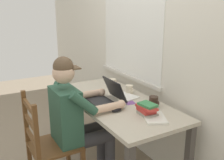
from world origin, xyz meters
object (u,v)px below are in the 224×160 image
at_px(coffee_mug_spare, 129,89).
at_px(coffee_mug_dark, 154,101).
at_px(seated_person, 77,116).
at_px(landscape_photo_print, 129,102).
at_px(wooden_chair, 48,146).
at_px(computer_mouse, 116,110).
at_px(book_stack_main, 147,110).
at_px(desk, 116,109).
at_px(coffee_mug_white, 113,83).
at_px(laptop, 106,97).

bearing_deg(coffee_mug_spare, coffee_mug_dark, -0.60).
bearing_deg(seated_person, landscape_photo_print, 80.79).
bearing_deg(landscape_photo_print, wooden_chair, -85.08).
bearing_deg(wooden_chair, seated_person, 90.00).
bearing_deg(coffee_mug_dark, computer_mouse, -99.54).
distance_m(coffee_mug_dark, book_stack_main, 0.23).
xyz_separation_m(seated_person, book_stack_main, (0.41, 0.48, 0.11)).
xyz_separation_m(coffee_mug_dark, book_stack_main, (0.14, -0.18, 0.00)).
distance_m(seated_person, coffee_mug_spare, 0.69).
height_order(seated_person, coffee_mug_dark, seated_person).
bearing_deg(seated_person, wooden_chair, -90.00).
height_order(seated_person, computer_mouse, seated_person).
height_order(desk, landscape_photo_print, landscape_photo_print).
bearing_deg(book_stack_main, wooden_chair, -118.60).
bearing_deg(wooden_chair, coffee_mug_spare, 98.55).
bearing_deg(computer_mouse, desk, 150.13).
xyz_separation_m(computer_mouse, coffee_mug_white, (-0.63, 0.33, 0.03)).
height_order(coffee_mug_white, coffee_mug_dark, coffee_mug_white).
xyz_separation_m(seated_person, laptop, (-0.04, 0.32, 0.11)).
distance_m(seated_person, coffee_mug_dark, 0.72).
xyz_separation_m(wooden_chair, computer_mouse, (0.21, 0.57, 0.30)).
distance_m(desk, coffee_mug_spare, 0.30).
bearing_deg(coffee_mug_dark, book_stack_main, -53.27).
relative_size(book_stack_main, landscape_photo_print, 1.52).
distance_m(laptop, book_stack_main, 0.47).
relative_size(coffee_mug_dark, book_stack_main, 0.62).
relative_size(computer_mouse, coffee_mug_dark, 0.81).
distance_m(seated_person, wooden_chair, 0.36).
relative_size(wooden_chair, computer_mouse, 9.44).
bearing_deg(desk, coffee_mug_spare, 115.73).
distance_m(coffee_mug_spare, landscape_photo_print, 0.27).
bearing_deg(wooden_chair, landscape_photo_print, 84.01).
height_order(coffee_mug_white, landscape_photo_print, coffee_mug_white).
height_order(coffee_mug_spare, landscape_photo_print, coffee_mug_spare).
xyz_separation_m(wooden_chair, coffee_mug_dark, (0.28, 0.94, 0.33)).
relative_size(computer_mouse, coffee_mug_white, 0.83).
height_order(laptop, book_stack_main, laptop).
bearing_deg(coffee_mug_dark, coffee_mug_spare, 179.40).
height_order(desk, coffee_mug_spare, coffee_mug_spare).
relative_size(coffee_mug_spare, book_stack_main, 0.59).
bearing_deg(book_stack_main, coffee_mug_dark, 126.73).
distance_m(desk, laptop, 0.18).
distance_m(laptop, computer_mouse, 0.25).
bearing_deg(coffee_mug_white, computer_mouse, -27.58).
height_order(desk, coffee_mug_dark, coffee_mug_dark).
distance_m(computer_mouse, landscape_photo_print, 0.26).
xyz_separation_m(book_stack_main, landscape_photo_print, (-0.33, 0.04, -0.05)).
bearing_deg(laptop, seated_person, -83.79).
distance_m(desk, landscape_photo_print, 0.17).
relative_size(wooden_chair, coffee_mug_white, 7.87).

